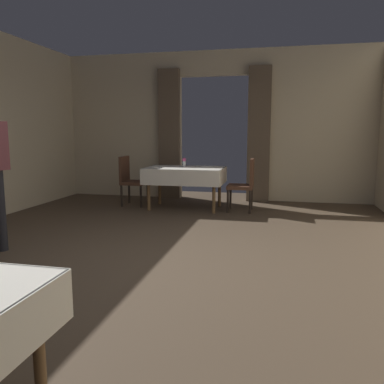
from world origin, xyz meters
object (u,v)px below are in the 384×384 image
object	(u,v)px
dining_table_mid	(185,173)
chair_mid_right	(245,182)
plate_mid_b	(207,166)
flower_vase_mid	(184,162)
chair_mid_left	(130,178)
plate_mid_c	(157,167)

from	to	relation	value
dining_table_mid	chair_mid_right	size ratio (longest dim) A/B	1.51
chair_mid_right	plate_mid_b	xyz separation A→B (m)	(-0.73, 0.30, 0.24)
chair_mid_right	plate_mid_b	size ratio (longest dim) A/B	4.33
flower_vase_mid	chair_mid_right	bearing A→B (deg)	-8.07
chair_mid_left	dining_table_mid	bearing A→B (deg)	-4.71
chair_mid_left	flower_vase_mid	distance (m)	1.09
chair_mid_right	dining_table_mid	bearing A→B (deg)	177.66
chair_mid_right	chair_mid_left	world-z (taller)	same
dining_table_mid	chair_mid_right	distance (m)	1.10
chair_mid_left	plate_mid_b	bearing A→B (deg)	6.50
flower_vase_mid	chair_mid_left	bearing A→B (deg)	-178.57
dining_table_mid	flower_vase_mid	xyz separation A→B (m)	(-0.04, 0.12, 0.19)
flower_vase_mid	dining_table_mid	bearing A→B (deg)	-69.81
chair_mid_right	plate_mid_b	bearing A→B (deg)	157.82
plate_mid_b	plate_mid_c	bearing A→B (deg)	-161.79
flower_vase_mid	plate_mid_b	xyz separation A→B (m)	(0.40, 0.14, -0.08)
flower_vase_mid	plate_mid_b	bearing A→B (deg)	19.18
chair_mid_left	plate_mid_c	bearing A→B (deg)	-11.93
dining_table_mid	chair_mid_right	xyz separation A→B (m)	(1.09, -0.04, -0.14)
plate_mid_c	chair_mid_left	bearing A→B (deg)	168.07
dining_table_mid	plate_mid_c	xyz separation A→B (m)	(-0.51, -0.03, 0.10)
chair_mid_left	plate_mid_c	distance (m)	0.63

